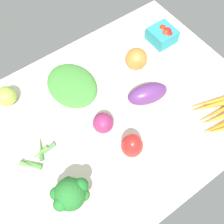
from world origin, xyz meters
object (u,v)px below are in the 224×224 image
(broccoli_head, at_px, (70,194))
(heirloom_tomato_orange, at_px, (136,59))
(berry_basket, at_px, (163,35))
(carrot_bunch, at_px, (217,115))
(okra_pile, at_px, (37,157))
(heirloom_tomato_green, at_px, (6,96))
(eggplant, at_px, (147,94))
(red_onion_center, at_px, (103,123))
(bell_pepper_red, at_px, (132,146))
(leafy_greens_clump, at_px, (72,85))

(broccoli_head, xyz_separation_m, heirloom_tomato_orange, (-0.48, -0.30, -0.03))
(berry_basket, bearing_deg, carrot_bunch, 77.71)
(okra_pile, height_order, heirloom_tomato_green, heirloom_tomato_green)
(eggplant, height_order, red_onion_center, eggplant)
(berry_basket, distance_m, bell_pepper_red, 0.52)
(berry_basket, relative_size, broccoli_head, 0.82)
(carrot_bunch, distance_m, heirloom_tomato_green, 0.76)
(leafy_greens_clump, relative_size, red_onion_center, 3.01)
(berry_basket, height_order, heirloom_tomato_orange, heirloom_tomato_orange)
(broccoli_head, relative_size, okra_pile, 0.92)
(eggplant, bearing_deg, leafy_greens_clump, 150.81)
(leafy_greens_clump, height_order, berry_basket, berry_basket)
(carrot_bunch, bearing_deg, eggplant, -53.22)
(eggplant, relative_size, berry_basket, 1.50)
(berry_basket, height_order, heirloom_tomato_green, heirloom_tomato_green)
(berry_basket, xyz_separation_m, red_onion_center, (0.44, 0.19, 0.00))
(leafy_greens_clump, xyz_separation_m, heirloom_tomato_orange, (-0.26, 0.06, 0.02))
(leafy_greens_clump, bearing_deg, heirloom_tomato_orange, 167.98)
(heirloom_tomato_orange, bearing_deg, red_onion_center, 29.75)
(leafy_greens_clump, bearing_deg, red_onion_center, 89.55)
(okra_pile, height_order, bell_pepper_red, bell_pepper_red)
(eggplant, height_order, heirloom_tomato_orange, heirloom_tomato_orange)
(eggplant, relative_size, bell_pepper_red, 1.60)
(berry_basket, xyz_separation_m, heirloom_tomato_green, (0.66, -0.10, 0.00))
(bell_pepper_red, bearing_deg, red_onion_center, -79.00)
(carrot_bunch, bearing_deg, berry_basket, -102.29)
(leafy_greens_clump, relative_size, okra_pile, 1.64)
(broccoli_head, bearing_deg, carrot_bunch, 174.64)
(broccoli_head, bearing_deg, okra_pile, -83.52)
(okra_pile, height_order, heirloom_tomato_orange, heirloom_tomato_orange)
(bell_pepper_red, bearing_deg, okra_pile, -31.49)
(bell_pepper_red, xyz_separation_m, heirloom_tomato_green, (0.24, -0.42, -0.01))
(eggplant, bearing_deg, bell_pepper_red, -126.28)
(leafy_greens_clump, bearing_deg, broccoli_head, 58.10)
(okra_pile, distance_m, heirloom_tomato_green, 0.26)
(carrot_bunch, distance_m, heirloom_tomato_orange, 0.37)
(leafy_greens_clump, distance_m, bell_pepper_red, 0.33)
(okra_pile, xyz_separation_m, bell_pepper_red, (-0.26, 0.16, 0.04))
(eggplant, bearing_deg, heirloom_tomato_orange, 83.09)
(leafy_greens_clump, xyz_separation_m, okra_pile, (0.24, 0.17, -0.01))
(carrot_bunch, relative_size, okra_pile, 1.45)
(okra_pile, distance_m, bell_pepper_red, 0.31)
(okra_pile, relative_size, bell_pepper_red, 1.42)
(eggplant, distance_m, okra_pile, 0.44)
(red_onion_center, relative_size, bell_pepper_red, 0.78)
(carrot_bunch, height_order, okra_pile, carrot_bunch)
(broccoli_head, bearing_deg, red_onion_center, -145.70)
(red_onion_center, bearing_deg, bell_pepper_red, 101.00)
(carrot_bunch, height_order, berry_basket, berry_basket)
(red_onion_center, distance_m, okra_pile, 0.24)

